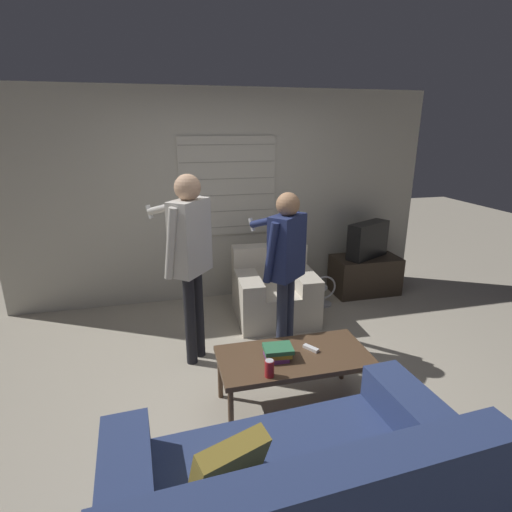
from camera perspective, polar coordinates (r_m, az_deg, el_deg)
The scene contains 13 objects.
ground_plane at distance 3.59m, azimuth 1.57°, elevation -18.02°, with size 16.00×16.00×0.00m, color #B2A893.
wall_back at distance 4.96m, azimuth -4.57°, elevation 8.28°, with size 5.20×0.08×2.55m.
couch_blue at distance 2.34m, azimuth 5.58°, elevation -31.85°, with size 1.85×1.02×0.86m.
armchair_beige at distance 4.60m, azimuth 2.57°, elevation -5.08°, with size 0.91×0.84×0.79m.
coffee_table at distance 3.16m, azimuth 5.43°, elevation -14.53°, with size 1.15×0.56×0.46m.
tv_stand at distance 5.48m, azimuth 15.27°, elevation -2.59°, with size 0.85×0.49×0.49m.
tv at distance 5.34m, azimuth 15.66°, elevation 2.21°, with size 0.65×0.46×0.46m.
person_left_standing at distance 3.53m, azimuth -9.49°, elevation 1.27°, with size 0.57×0.79×1.74m.
person_right_standing at distance 3.64m, azimuth 4.24°, elevation -0.05°, with size 0.46×0.76×1.57m.
book_stack at distance 3.07m, azimuth 3.13°, elevation -13.54°, with size 0.23×0.18×0.09m.
soda_can at distance 2.87m, azimuth 1.92°, elevation -15.75°, with size 0.07×0.07×0.13m.
spare_remote at distance 3.21m, azimuth 7.85°, elevation -12.92°, with size 0.10×0.13×0.02m.
floor_fan at distance 5.01m, azimuth 9.69°, elevation -5.00°, with size 0.30×0.20×0.38m.
Camera 1 is at (-0.79, -2.80, 2.11)m, focal length 28.00 mm.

